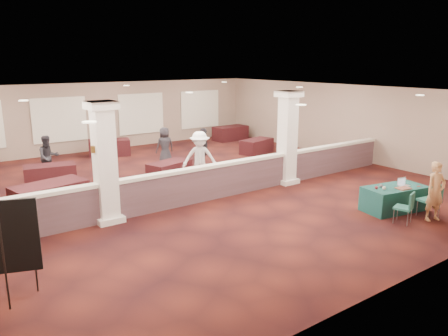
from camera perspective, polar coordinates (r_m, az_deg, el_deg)
ground at (r=14.92m, az=-4.34°, el=-2.49°), size 16.00×16.00×0.00m
wall_back at (r=21.72m, az=-15.61°, el=6.50°), size 16.00×0.04×3.20m
wall_front at (r=8.93m, az=23.45°, el=-4.16°), size 16.00×0.04×3.20m
wall_right at (r=19.86m, az=15.75°, el=5.85°), size 0.04×16.00×3.20m
ceiling at (r=14.35m, az=-4.58°, el=9.87°), size 16.00×16.00×0.02m
partition_wall at (r=13.55m, az=-1.07°, el=-1.64°), size 15.60×0.28×1.10m
column_left at (r=11.72m, az=-15.30°, el=0.79°), size 0.72×0.72×3.20m
column_right at (r=15.19m, az=8.28°, el=4.04°), size 0.72×0.72×3.20m
sconce_left at (r=11.55m, az=-16.71°, el=2.35°), size 0.12×0.12×0.18m
sconce_right at (r=11.74m, az=-14.14°, el=2.70°), size 0.12×0.12×0.18m
near_table at (r=13.44m, az=21.35°, el=-3.73°), size 1.95×1.22×0.70m
conf_chair_main at (r=13.14m, az=25.54°, el=-3.56°), size 0.55×0.55×0.95m
conf_chair_side at (r=12.42m, az=22.76°, el=-4.51°), size 0.54×0.54×0.85m
easel_board at (r=8.52m, az=-26.67°, el=-8.21°), size 1.06×0.67×1.89m
woman at (r=12.92m, az=25.89°, el=-2.76°), size 0.66×0.53×1.61m
far_table_front_left at (r=13.42m, az=-21.76°, el=-3.54°), size 2.15×1.38×0.81m
far_table_front_center at (r=15.89m, az=-7.12°, el=-0.32°), size 1.77×1.24×0.65m
far_table_front_right at (r=20.30m, az=4.29°, el=2.86°), size 1.77×1.19×0.66m
far_table_back_left at (r=16.33m, az=-21.76°, el=-0.78°), size 1.80×1.12×0.68m
far_table_back_center at (r=20.41m, az=-14.73°, el=2.59°), size 1.98×1.42×0.73m
far_table_back_right at (r=23.66m, az=0.84°, el=4.57°), size 1.90×1.04×0.75m
attendee_a at (r=17.03m, az=-21.96°, el=1.33°), size 0.79×0.48×1.58m
attendee_b at (r=15.07m, az=-3.18°, el=1.32°), size 1.29×1.08×1.85m
attendee_c at (r=16.72m, az=-2.70°, el=2.33°), size 0.96×1.09×1.70m
attendee_d at (r=18.14m, az=-7.74°, el=2.88°), size 0.80×0.47×1.55m
laptop_base at (r=13.52m, az=22.47°, el=-2.15°), size 0.35×0.27×0.02m
laptop_screen at (r=13.56m, az=22.17°, el=-1.58°), size 0.31×0.07×0.21m
screen_glow at (r=13.56m, az=22.19°, el=-1.64°), size 0.28×0.06×0.18m
knitting at (r=13.22m, az=22.37°, el=-2.46°), size 0.43×0.35×0.03m
yarn_cream at (r=12.90m, az=20.19°, el=-2.48°), size 0.11×0.11×0.11m
yarn_red at (r=12.89m, az=19.29°, el=-2.43°), size 0.10×0.10×0.10m
yarn_grey at (r=13.10m, az=19.84°, el=-2.21°), size 0.10×0.10×0.10m
scissors at (r=13.62m, az=24.10°, el=-2.20°), size 0.12×0.05×0.01m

